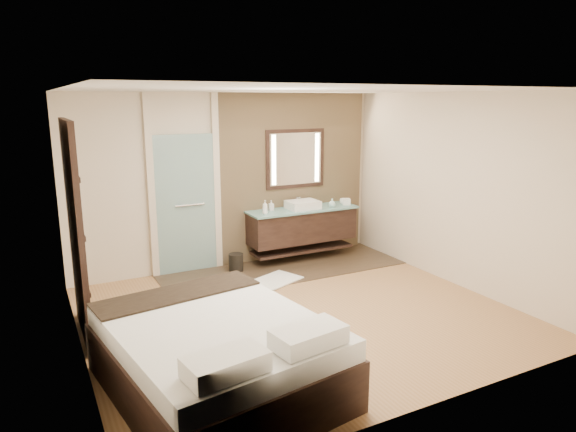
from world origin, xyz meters
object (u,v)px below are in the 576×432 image
bed (217,355)px  waste_bin (236,263)px  mirror_unit (295,159)px  vanity (302,225)px

bed → waste_bin: bearing=56.9°
bed → mirror_unit: bearing=43.6°
mirror_unit → bed: size_ratio=0.45×
bed → waste_bin: size_ratio=8.50×
vanity → mirror_unit: size_ratio=1.75×
vanity → waste_bin: vanity is taller
waste_bin → vanity: bearing=3.2°
bed → waste_bin: (1.38, 3.01, -0.20)m
mirror_unit → waste_bin: size_ratio=3.79×
vanity → mirror_unit: bearing=90.0°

